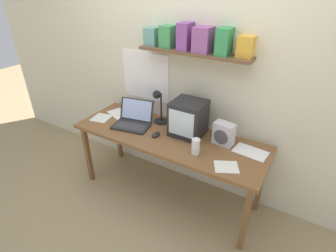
% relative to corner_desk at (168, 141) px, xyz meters
% --- Properties ---
extents(ground_plane, '(12.00, 12.00, 0.00)m').
position_rel_corner_desk_xyz_m(ground_plane, '(0.00, 0.00, -0.67)').
color(ground_plane, '#9F8960').
extents(back_wall, '(5.60, 0.24, 2.60)m').
position_rel_corner_desk_xyz_m(back_wall, '(0.00, 0.39, 0.64)').
color(back_wall, beige).
rests_on(back_wall, ground_plane).
extents(corner_desk, '(1.87, 0.64, 0.73)m').
position_rel_corner_desk_xyz_m(corner_desk, '(0.00, 0.00, 0.00)').
color(corner_desk, brown).
rests_on(corner_desk, ground_plane).
extents(crt_monitor, '(0.30, 0.29, 0.33)m').
position_rel_corner_desk_xyz_m(crt_monitor, '(0.15, 0.12, 0.23)').
color(crt_monitor, '#232326').
rests_on(crt_monitor, corner_desk).
extents(laptop, '(0.41, 0.37, 0.23)m').
position_rel_corner_desk_xyz_m(laptop, '(-0.41, 0.01, 0.12)').
color(laptop, '#232326').
rests_on(laptop, corner_desk).
extents(desk_lamp, '(0.14, 0.16, 0.36)m').
position_rel_corner_desk_xyz_m(desk_lamp, '(-0.21, 0.17, 0.27)').
color(desk_lamp, black).
rests_on(desk_lamp, corner_desk).
extents(juice_glass, '(0.07, 0.07, 0.14)m').
position_rel_corner_desk_xyz_m(juice_glass, '(0.35, -0.14, 0.12)').
color(juice_glass, white).
rests_on(juice_glass, corner_desk).
extents(space_heater, '(0.19, 0.13, 0.21)m').
position_rel_corner_desk_xyz_m(space_heater, '(0.50, 0.13, 0.16)').
color(space_heater, silver).
rests_on(space_heater, corner_desk).
extents(computer_mouse, '(0.06, 0.11, 0.03)m').
position_rel_corner_desk_xyz_m(computer_mouse, '(-0.09, -0.07, 0.08)').
color(computer_mouse, '#232326').
rests_on(computer_mouse, corner_desk).
extents(loose_paper_near_monitor, '(0.30, 0.20, 0.00)m').
position_rel_corner_desk_xyz_m(loose_paper_near_monitor, '(0.75, 0.13, 0.06)').
color(loose_paper_near_monitor, white).
rests_on(loose_paper_near_monitor, corner_desk).
extents(loose_paper_near_laptop, '(0.24, 0.22, 0.00)m').
position_rel_corner_desk_xyz_m(loose_paper_near_laptop, '(0.64, -0.18, 0.06)').
color(loose_paper_near_laptop, silver).
rests_on(loose_paper_near_laptop, corner_desk).
extents(printed_handout, '(0.22, 0.22, 0.00)m').
position_rel_corner_desk_xyz_m(printed_handout, '(-0.79, -0.06, 0.06)').
color(printed_handout, silver).
rests_on(printed_handout, corner_desk).
extents(open_notebook, '(0.34, 0.26, 0.00)m').
position_rel_corner_desk_xyz_m(open_notebook, '(-0.68, 0.10, 0.06)').
color(open_notebook, white).
rests_on(open_notebook, corner_desk).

